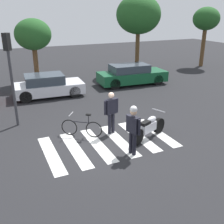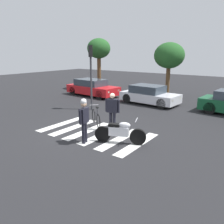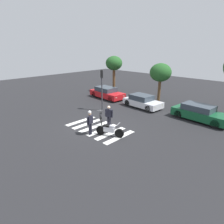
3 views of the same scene
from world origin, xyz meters
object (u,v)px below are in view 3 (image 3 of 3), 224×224
(police_motorcycle, at_px, (110,130))
(leaning_bicycle, at_px, (101,118))
(car_green_compact, at_px, (200,113))
(traffic_light_pole, at_px, (102,84))
(car_white_van, at_px, (142,101))
(officer_on_foot, at_px, (90,121))
(officer_by_motorcycle, at_px, (109,115))
(car_red_convertible, at_px, (107,93))

(police_motorcycle, xyz_separation_m, leaning_bicycle, (-2.37, 1.31, -0.08))
(car_green_compact, distance_m, traffic_light_pole, 9.19)
(car_white_van, bearing_deg, car_green_compact, 2.77)
(leaning_bicycle, bearing_deg, car_white_van, 90.94)
(leaning_bicycle, distance_m, officer_on_foot, 2.54)
(officer_by_motorcycle, distance_m, car_green_compact, 7.97)
(officer_on_foot, relative_size, car_white_van, 0.44)
(car_white_van, bearing_deg, officer_on_foot, -81.04)
(car_white_van, bearing_deg, leaning_bicycle, -89.06)
(leaning_bicycle, xyz_separation_m, officer_by_motorcycle, (1.22, -0.25, 0.66))
(police_motorcycle, relative_size, officer_on_foot, 1.09)
(leaning_bicycle, bearing_deg, police_motorcycle, -29.05)
(car_green_compact, bearing_deg, police_motorcycle, -113.88)
(leaning_bicycle, distance_m, car_red_convertible, 8.19)
(leaning_bicycle, relative_size, car_green_compact, 0.29)
(car_white_van, relative_size, car_green_compact, 0.88)
(police_motorcycle, height_order, car_green_compact, car_green_compact)
(car_red_convertible, height_order, traffic_light_pole, traffic_light_pole)
(police_motorcycle, distance_m, officer_on_foot, 1.56)
(car_white_van, bearing_deg, police_motorcycle, -71.43)
(officer_on_foot, height_order, officer_by_motorcycle, officer_on_foot)
(officer_by_motorcycle, height_order, car_red_convertible, officer_by_motorcycle)
(police_motorcycle, bearing_deg, car_red_convertible, 136.75)
(leaning_bicycle, height_order, car_green_compact, car_green_compact)
(officer_by_motorcycle, bearing_deg, officer_on_foot, -90.83)
(police_motorcycle, height_order, traffic_light_pole, traffic_light_pole)
(officer_on_foot, xyz_separation_m, car_white_van, (-1.29, 8.16, -0.44))
(police_motorcycle, relative_size, officer_by_motorcycle, 1.12)
(officer_on_foot, distance_m, traffic_light_pole, 5.85)
(leaning_bicycle, relative_size, car_white_van, 0.34)
(police_motorcycle, distance_m, car_green_compact, 8.33)
(car_green_compact, bearing_deg, officer_by_motorcycle, -124.63)
(leaning_bicycle, xyz_separation_m, car_red_convertible, (-5.48, 6.07, 0.29))
(leaning_bicycle, xyz_separation_m, car_green_compact, (5.74, 6.30, 0.30))
(officer_by_motorcycle, xyz_separation_m, traffic_light_pole, (-3.49, 2.53, 1.67))
(officer_by_motorcycle, relative_size, car_green_compact, 0.37)
(car_red_convertible, height_order, car_white_van, car_red_convertible)
(officer_on_foot, distance_m, car_white_van, 8.27)
(officer_on_foot, height_order, traffic_light_pole, traffic_light_pole)
(leaning_bicycle, relative_size, officer_on_foot, 0.77)
(leaning_bicycle, distance_m, traffic_light_pole, 3.98)
(car_red_convertible, relative_size, car_green_compact, 0.99)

